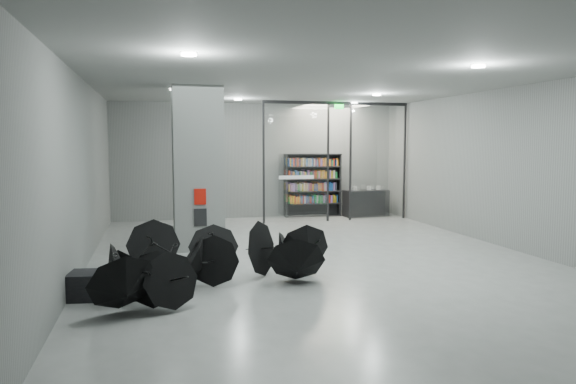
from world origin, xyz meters
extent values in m
plane|color=gray|center=(0.00, 0.00, 0.00)|extent=(14.00, 14.00, 0.00)
cube|color=gray|center=(0.00, 0.00, 4.00)|extent=(10.00, 14.00, 0.02)
cube|color=#5B5D5B|center=(0.00, 7.00, 2.00)|extent=(10.00, 0.02, 4.00)
cube|color=#5B5D5B|center=(0.00, -7.00, 2.00)|extent=(10.00, 0.02, 4.00)
cube|color=#5B5D5B|center=(-5.00, 0.00, 2.00)|extent=(0.02, 14.00, 4.00)
cube|color=#5B5D5B|center=(5.00, 0.00, 2.00)|extent=(0.02, 14.00, 4.00)
cube|color=slate|center=(-2.50, 2.00, 2.00)|extent=(1.20, 1.20, 4.00)
cube|color=#A50A07|center=(-2.50, 1.38, 1.35)|extent=(0.28, 0.04, 0.38)
cube|color=black|center=(-2.50, 1.38, 0.85)|extent=(0.30, 0.03, 0.42)
cube|color=#0CE533|center=(2.40, 5.30, 3.82)|extent=(0.30, 0.06, 0.15)
cube|color=silver|center=(1.00, 5.50, 2.00)|extent=(2.20, 0.02, 3.95)
cube|color=silver|center=(3.90, 5.50, 2.00)|extent=(2.00, 0.02, 3.95)
cube|color=black|center=(-0.10, 5.50, 2.00)|extent=(0.06, 0.06, 4.00)
cube|color=black|center=(2.10, 5.50, 2.00)|extent=(0.06, 0.06, 4.00)
cube|color=black|center=(2.90, 5.50, 2.00)|extent=(0.06, 0.06, 4.00)
cube|color=black|center=(4.90, 5.50, 2.00)|extent=(0.06, 0.06, 4.00)
cube|color=black|center=(2.40, 5.50, 3.95)|extent=(5.00, 0.08, 0.10)
cube|color=black|center=(-4.29, -2.02, 0.23)|extent=(1.47, 0.78, 0.45)
cube|color=black|center=(3.80, 6.26, 0.47)|extent=(1.63, 0.78, 0.95)
camera|label=1|loc=(-3.54, -11.28, 2.63)|focal=32.88mm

